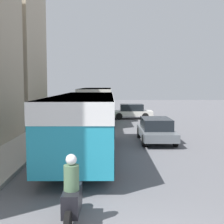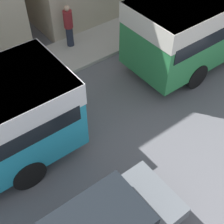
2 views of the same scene
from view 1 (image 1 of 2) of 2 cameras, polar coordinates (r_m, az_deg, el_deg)
The scene contains 8 objects.
building_far_terrace at distance 26.49m, azimuth -19.65°, elevation 12.32°, with size 5.79×6.60×13.58m.
bus_lead at distance 14.31m, azimuth -5.01°, elevation -0.86°, with size 2.64×10.53×2.83m.
bus_following at distance 27.23m, azimuth -2.94°, elevation 2.16°, with size 2.65×9.07×2.97m.
motorcycle_behind_lead at distance 7.69m, azimuth -7.33°, elevation -15.15°, with size 0.38×2.24×1.73m.
car_crossing at distance 18.23m, azimuth 8.05°, elevation -3.16°, with size 1.90×4.57×1.38m.
car_far_curb at distance 30.06m, azimuth 3.60°, elevation 0.17°, with size 3.97×1.89×1.42m.
pedestrian_near_curb at distance 30.69m, azimuth -8.79°, elevation 0.75°, with size 0.34×0.34×1.69m.
pedestrian_walking_away at distance 22.66m, azimuth -13.26°, elevation -0.67°, with size 0.38×0.38×1.85m.
Camera 1 is at (-0.53, -5.33, 3.35)m, focal length 50.00 mm.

